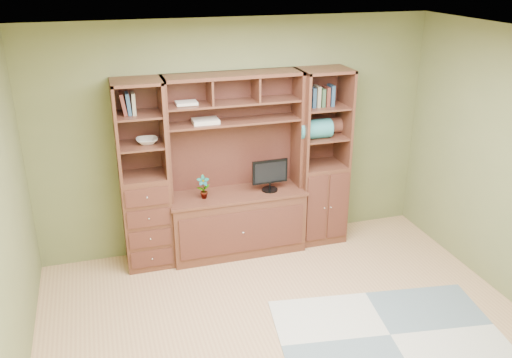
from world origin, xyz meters
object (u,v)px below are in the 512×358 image
object	(u,v)px
left_tower	(144,177)
monitor	(270,170)
center_hutch	(236,168)
right_tower	(321,158)

from	to	relation	value
left_tower	monitor	world-z (taller)	left_tower
left_tower	monitor	size ratio (longest dim) A/B	4.10
center_hutch	monitor	xyz separation A→B (m)	(0.38, -0.03, -0.05)
left_tower	right_tower	world-z (taller)	same
right_tower	monitor	xyz separation A→B (m)	(-0.65, -0.07, -0.05)
monitor	right_tower	bearing A→B (deg)	4.87
center_hutch	monitor	world-z (taller)	center_hutch
center_hutch	right_tower	size ratio (longest dim) A/B	1.00
left_tower	right_tower	size ratio (longest dim) A/B	1.00
right_tower	center_hutch	bearing A→B (deg)	-177.77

